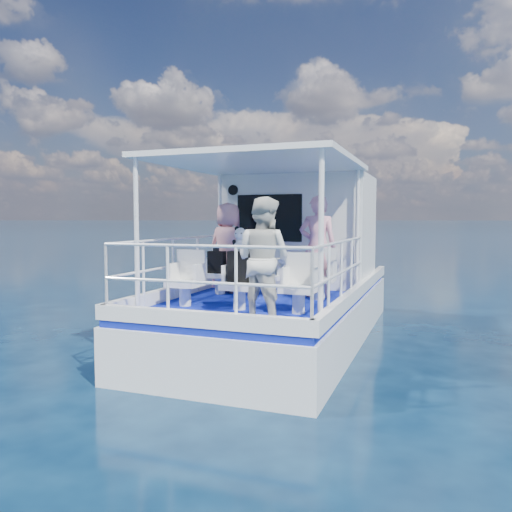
# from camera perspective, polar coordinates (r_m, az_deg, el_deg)

# --- Properties ---
(ground) EXTENTS (2000.00, 2000.00, 0.00)m
(ground) POSITION_cam_1_polar(r_m,az_deg,el_deg) (8.59, 0.93, -10.80)
(ground) COLOR black
(ground) RESTS_ON ground
(hull) EXTENTS (3.00, 7.00, 1.60)m
(hull) POSITION_cam_1_polar(r_m,az_deg,el_deg) (9.51, 2.95, -9.32)
(hull) COLOR white
(hull) RESTS_ON ground
(deck) EXTENTS (2.90, 6.90, 0.10)m
(deck) POSITION_cam_1_polar(r_m,az_deg,el_deg) (9.35, 2.97, -4.25)
(deck) COLOR #0A168C
(deck) RESTS_ON hull
(cabin) EXTENTS (2.85, 2.00, 2.20)m
(cabin) POSITION_cam_1_polar(r_m,az_deg,el_deg) (10.50, 5.11, 2.97)
(cabin) COLOR white
(cabin) RESTS_ON deck
(canopy) EXTENTS (3.00, 3.20, 0.08)m
(canopy) POSITION_cam_1_polar(r_m,az_deg,el_deg) (8.16, 0.48, 10.65)
(canopy) COLOR white
(canopy) RESTS_ON cabin
(canopy_posts) EXTENTS (2.77, 2.97, 2.20)m
(canopy_posts) POSITION_cam_1_polar(r_m,az_deg,el_deg) (8.06, 0.36, 2.62)
(canopy_posts) COLOR white
(canopy_posts) RESTS_ON deck
(railings) EXTENTS (2.84, 3.59, 1.00)m
(railings) POSITION_cam_1_polar(r_m,az_deg,el_deg) (7.80, -0.46, -1.86)
(railings) COLOR white
(railings) RESTS_ON deck
(seat_port_fwd) EXTENTS (0.48, 0.46, 0.38)m
(seat_port_fwd) POSITION_cam_1_polar(r_m,az_deg,el_deg) (8.89, -4.13, -3.13)
(seat_port_fwd) COLOR white
(seat_port_fwd) RESTS_ON deck
(seat_center_fwd) EXTENTS (0.48, 0.46, 0.38)m
(seat_center_fwd) POSITION_cam_1_polar(r_m,az_deg,el_deg) (8.56, 1.38, -3.41)
(seat_center_fwd) COLOR white
(seat_center_fwd) RESTS_ON deck
(seat_stbd_fwd) EXTENTS (0.48, 0.46, 0.38)m
(seat_stbd_fwd) POSITION_cam_1_polar(r_m,az_deg,el_deg) (8.32, 7.27, -3.66)
(seat_stbd_fwd) COLOR white
(seat_stbd_fwd) RESTS_ON deck
(seat_port_aft) EXTENTS (0.48, 0.46, 0.38)m
(seat_port_aft) POSITION_cam_1_polar(r_m,az_deg,el_deg) (7.74, -8.11, -4.27)
(seat_port_aft) COLOR white
(seat_port_aft) RESTS_ON deck
(seat_center_aft) EXTENTS (0.48, 0.46, 0.38)m
(seat_center_aft) POSITION_cam_1_polar(r_m,az_deg,el_deg) (7.35, -1.91, -4.67)
(seat_center_aft) COLOR white
(seat_center_aft) RESTS_ON deck
(seat_stbd_aft) EXTENTS (0.48, 0.46, 0.38)m
(seat_stbd_aft) POSITION_cam_1_polar(r_m,az_deg,el_deg) (7.07, 4.89, -5.04)
(seat_stbd_aft) COLOR white
(seat_stbd_aft) RESTS_ON deck
(passenger_port_fwd) EXTENTS (0.65, 0.49, 1.62)m
(passenger_port_fwd) POSITION_cam_1_polar(r_m,az_deg,el_deg) (9.03, -3.19, 0.96)
(passenger_port_fwd) COLOR pink
(passenger_port_fwd) RESTS_ON deck
(passenger_stbd_fwd) EXTENTS (0.69, 0.52, 1.73)m
(passenger_stbd_fwd) POSITION_cam_1_polar(r_m,az_deg,el_deg) (8.55, 7.06, 1.10)
(passenger_stbd_fwd) COLOR pink
(passenger_stbd_fwd) RESTS_ON deck
(passenger_stbd_aft) EXTENTS (0.92, 0.80, 1.61)m
(passenger_stbd_aft) POSITION_cam_1_polar(r_m,az_deg,el_deg) (6.42, 0.84, -0.43)
(passenger_stbd_aft) COLOR silver
(passenger_stbd_aft) RESTS_ON deck
(backpack_port) EXTENTS (0.29, 0.17, 0.39)m
(backpack_port) POSITION_cam_1_polar(r_m,az_deg,el_deg) (8.79, -4.50, -0.70)
(backpack_port) COLOR black
(backpack_port) RESTS_ON seat_port_fwd
(backpack_center) EXTENTS (0.32, 0.18, 0.48)m
(backpack_center) POSITION_cam_1_polar(r_m,az_deg,el_deg) (7.31, -1.92, -1.33)
(backpack_center) COLOR black
(backpack_center) RESTS_ON seat_center_aft
(compact_camera) EXTENTS (0.10, 0.06, 0.06)m
(compact_camera) POSITION_cam_1_polar(r_m,az_deg,el_deg) (8.76, -4.58, 0.75)
(compact_camera) COLOR black
(compact_camera) RESTS_ON backpack_port
(panda) EXTENTS (0.23, 0.19, 0.36)m
(panda) POSITION_cam_1_polar(r_m,az_deg,el_deg) (7.30, -1.71, 1.96)
(panda) COLOR white
(panda) RESTS_ON backpack_center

